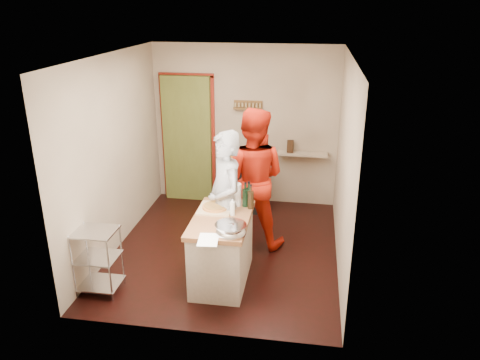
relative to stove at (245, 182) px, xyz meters
name	(u,v)px	position (x,y,z in m)	size (l,w,h in m)	color
floor	(226,249)	(-0.05, -1.42, -0.45)	(3.50, 3.50, 0.00)	black
back_wall	(207,134)	(-0.69, 0.36, 0.68)	(3.00, 0.44, 2.60)	tan
left_wall	(114,154)	(-1.55, -1.42, 0.85)	(0.04, 3.50, 2.60)	tan
right_wall	(344,166)	(1.45, -1.42, 0.85)	(0.04, 3.50, 2.60)	tan
ceiling	(224,55)	(-0.05, -1.42, 2.16)	(3.00, 3.50, 0.02)	white
stove	(245,182)	(0.00, 0.00, 0.00)	(0.60, 0.63, 1.00)	black
wire_shelving	(97,258)	(-1.33, -2.62, -0.01)	(0.48, 0.40, 0.80)	silver
island	(222,247)	(0.05, -2.16, 0.00)	(0.68, 1.28, 1.15)	beige
person_stripe	(225,202)	(0.03, -1.85, 0.45)	(0.65, 0.43, 1.80)	#A5A5A9
person_red	(252,178)	(0.27, -1.16, 0.52)	(0.94, 0.73, 1.93)	red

